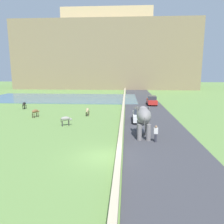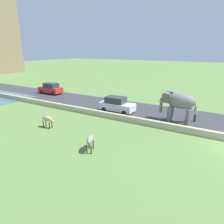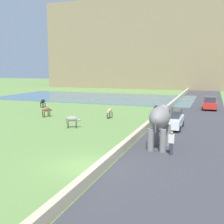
{
  "view_description": "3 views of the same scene",
  "coord_description": "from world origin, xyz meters",
  "px_view_note": "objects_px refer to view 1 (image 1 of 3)",
  "views": [
    {
      "loc": [
        1.71,
        -15.83,
        6.59
      ],
      "look_at": [
        0.12,
        8.18,
        1.97
      ],
      "focal_mm": 35.04,
      "sensor_mm": 36.0,
      "label": 1
    },
    {
      "loc": [
        -15.67,
        1.54,
        6.95
      ],
      "look_at": [
        -0.28,
        10.48,
        1.27
      ],
      "focal_mm": 31.66,
      "sensor_mm": 36.0,
      "label": 2
    },
    {
      "loc": [
        6.77,
        -14.52,
        5.7
      ],
      "look_at": [
        -1.42,
        8.83,
        1.81
      ],
      "focal_mm": 45.91,
      "sensor_mm": 36.0,
      "label": 3
    }
  ],
  "objects_px": {
    "elephant": "(144,117)",
    "cow_brown": "(35,112)",
    "cow_tan": "(87,110)",
    "cow_black": "(24,104)",
    "car_white": "(139,115)",
    "car_red": "(152,100)",
    "cow_grey": "(66,119)",
    "person_beside_elephant": "(156,134)"
  },
  "relations": [
    {
      "from": "car_red",
      "to": "cow_tan",
      "type": "relative_size",
      "value": 2.88
    },
    {
      "from": "car_white",
      "to": "cow_black",
      "type": "xyz_separation_m",
      "value": [
        -19.32,
        8.32,
        -0.06
      ]
    },
    {
      "from": "car_white",
      "to": "person_beside_elephant",
      "type": "bearing_deg",
      "value": -83.0
    },
    {
      "from": "person_beside_elephant",
      "to": "cow_black",
      "type": "height_order",
      "value": "person_beside_elephant"
    },
    {
      "from": "person_beside_elephant",
      "to": "cow_black",
      "type": "bearing_deg",
      "value": 140.74
    },
    {
      "from": "cow_brown",
      "to": "person_beside_elephant",
      "type": "bearing_deg",
      "value": -32.75
    },
    {
      "from": "car_red",
      "to": "car_white",
      "type": "distance_m",
      "value": 14.27
    },
    {
      "from": "person_beside_elephant",
      "to": "car_white",
      "type": "distance_m",
      "value": 8.37
    },
    {
      "from": "car_red",
      "to": "elephant",
      "type": "bearing_deg",
      "value": -98.65
    },
    {
      "from": "cow_brown",
      "to": "cow_grey",
      "type": "xyz_separation_m",
      "value": [
        5.63,
        -4.47,
        0.0
      ]
    },
    {
      "from": "person_beside_elephant",
      "to": "cow_grey",
      "type": "height_order",
      "value": "person_beside_elephant"
    },
    {
      "from": "cow_tan",
      "to": "cow_black",
      "type": "relative_size",
      "value": 0.98
    },
    {
      "from": "car_white",
      "to": "cow_tan",
      "type": "bearing_deg",
      "value": 156.61
    },
    {
      "from": "person_beside_elephant",
      "to": "car_red",
      "type": "relative_size",
      "value": 0.41
    },
    {
      "from": "person_beside_elephant",
      "to": "car_white",
      "type": "relative_size",
      "value": 0.41
    },
    {
      "from": "cow_brown",
      "to": "cow_grey",
      "type": "bearing_deg",
      "value": -38.47
    },
    {
      "from": "elephant",
      "to": "cow_tan",
      "type": "relative_size",
      "value": 2.49
    },
    {
      "from": "car_white",
      "to": "cow_grey",
      "type": "bearing_deg",
      "value": -162.82
    },
    {
      "from": "person_beside_elephant",
      "to": "car_white",
      "type": "xyz_separation_m",
      "value": [
        -1.02,
        8.31,
        0.03
      ]
    },
    {
      "from": "person_beside_elephant",
      "to": "cow_brown",
      "type": "relative_size",
      "value": 1.15
    },
    {
      "from": "cow_grey",
      "to": "car_white",
      "type": "bearing_deg",
      "value": 17.18
    },
    {
      "from": "cow_tan",
      "to": "cow_grey",
      "type": "bearing_deg",
      "value": -104.72
    },
    {
      "from": "elephant",
      "to": "person_beside_elephant",
      "type": "distance_m",
      "value": 2.19
    },
    {
      "from": "cow_black",
      "to": "elephant",
      "type": "bearing_deg",
      "value": -37.96
    },
    {
      "from": "cow_tan",
      "to": "cow_brown",
      "type": "xyz_separation_m",
      "value": [
        -7.19,
        -1.47,
        0.0
      ]
    },
    {
      "from": "cow_brown",
      "to": "cow_grey",
      "type": "relative_size",
      "value": 1.01
    },
    {
      "from": "elephant",
      "to": "cow_tan",
      "type": "bearing_deg",
      "value": 126.56
    },
    {
      "from": "car_red",
      "to": "cow_grey",
      "type": "bearing_deg",
      "value": -125.91
    },
    {
      "from": "cow_tan",
      "to": "cow_black",
      "type": "distance_m",
      "value": 13.01
    },
    {
      "from": "cow_brown",
      "to": "cow_black",
      "type": "bearing_deg",
      "value": 125.79
    },
    {
      "from": "cow_grey",
      "to": "elephant",
      "type": "bearing_deg",
      "value": -24.09
    },
    {
      "from": "car_white",
      "to": "elephant",
      "type": "bearing_deg",
      "value": -89.96
    },
    {
      "from": "person_beside_elephant",
      "to": "car_red",
      "type": "bearing_deg",
      "value": 84.53
    },
    {
      "from": "car_white",
      "to": "cow_tan",
      "type": "distance_m",
      "value": 8.03
    },
    {
      "from": "car_white",
      "to": "cow_tan",
      "type": "height_order",
      "value": "car_white"
    },
    {
      "from": "elephant",
      "to": "cow_tan",
      "type": "xyz_separation_m",
      "value": [
        -7.37,
        9.94,
        -1.2
      ]
    },
    {
      "from": "person_beside_elephant",
      "to": "cow_grey",
      "type": "bearing_deg",
      "value": 150.85
    },
    {
      "from": "car_red",
      "to": "cow_tan",
      "type": "xyz_separation_m",
      "value": [
        -10.52,
        -10.73,
        -0.06
      ]
    },
    {
      "from": "car_red",
      "to": "car_white",
      "type": "relative_size",
      "value": 1.0
    },
    {
      "from": "elephant",
      "to": "cow_brown",
      "type": "relative_size",
      "value": 2.46
    },
    {
      "from": "cow_tan",
      "to": "cow_black",
      "type": "xyz_separation_m",
      "value": [
        -11.96,
        5.13,
        0.0
      ]
    },
    {
      "from": "cow_black",
      "to": "car_white",
      "type": "bearing_deg",
      "value": -23.3
    }
  ]
}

